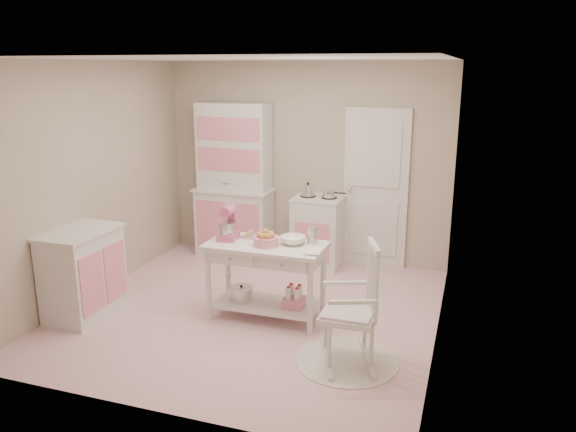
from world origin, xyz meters
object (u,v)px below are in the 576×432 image
at_px(work_table, 266,281).
at_px(hutch, 233,181).
at_px(base_cabinet, 83,273).
at_px(bread_basket, 266,241).
at_px(rocking_chair, 349,304).
at_px(stove, 318,232).
at_px(stand_mixer, 228,223).

bearing_deg(work_table, hutch, 122.87).
height_order(base_cabinet, bread_basket, base_cabinet).
distance_m(rocking_chair, work_table, 1.19).
distance_m(hutch, stove, 1.33).
bearing_deg(stove, stand_mixer, -106.61).
distance_m(base_cabinet, work_table, 1.90).
height_order(rocking_chair, bread_basket, rocking_chair).
bearing_deg(rocking_chair, stove, 91.11).
xyz_separation_m(hutch, bread_basket, (1.14, -1.79, -0.19)).
distance_m(work_table, stand_mixer, 0.71).
xyz_separation_m(base_cabinet, bread_basket, (1.84, 0.50, 0.39)).
distance_m(work_table, bread_basket, 0.45).
xyz_separation_m(work_table, stand_mixer, (-0.42, 0.02, 0.57)).
distance_m(hutch, base_cabinet, 2.46).
xyz_separation_m(stove, work_table, (-0.08, -1.69, -0.06)).
bearing_deg(rocking_chair, hutch, 111.29).
bearing_deg(base_cabinet, bread_basket, 15.11).
relative_size(base_cabinet, stand_mixer, 2.71).
bearing_deg(rocking_chair, stand_mixer, 134.83).
bearing_deg(work_table, base_cabinet, -163.28).
relative_size(stove, rocking_chair, 0.84).
distance_m(base_cabinet, rocking_chair, 2.82).
bearing_deg(rocking_chair, bread_basket, 128.80).
bearing_deg(bread_basket, stand_mixer, 170.96).
xyz_separation_m(base_cabinet, work_table, (1.82, 0.55, -0.06)).
relative_size(work_table, stand_mixer, 3.53).
distance_m(stove, rocking_chair, 2.49).
relative_size(hutch, stove, 2.26).
height_order(work_table, bread_basket, bread_basket).
distance_m(hutch, rocking_chair, 3.22).
bearing_deg(bread_basket, base_cabinet, -164.89).
bearing_deg(bread_basket, work_table, 111.80).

